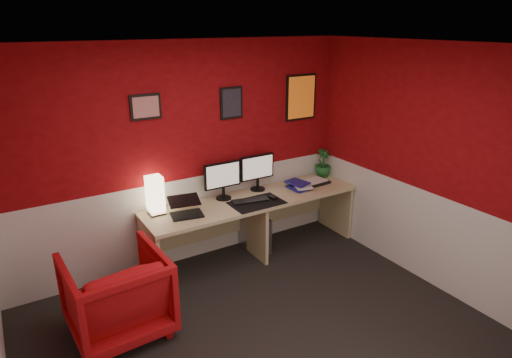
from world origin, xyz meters
name	(u,v)px	position (x,y,z in m)	size (l,w,h in m)	color
ground	(269,342)	(0.00, 0.00, 0.00)	(4.00, 3.50, 0.01)	black
ceiling	(273,47)	(0.00, 0.00, 2.50)	(4.00, 3.50, 0.01)	white
wall_back	(184,157)	(0.00, 1.75, 1.25)	(4.00, 0.01, 2.50)	maroon
wall_front	(476,344)	(0.00, -1.75, 1.25)	(4.00, 0.01, 2.50)	maroon
wall_right	(437,170)	(2.00, 0.00, 1.25)	(0.01, 3.50, 2.50)	maroon
wainscot_back	(188,219)	(0.00, 1.75, 0.50)	(4.00, 0.01, 1.00)	silver
wainscot_right	(427,237)	(2.00, 0.00, 0.50)	(0.01, 3.50, 1.00)	silver
desk	(254,227)	(0.69, 1.41, 0.36)	(2.60, 0.65, 0.73)	tan
shoji_lamp	(155,196)	(-0.41, 1.59, 0.93)	(0.16, 0.16, 0.40)	#FFE5B2
laptop	(186,206)	(-0.16, 1.37, 0.84)	(0.33, 0.23, 0.22)	black
monitor_left	(223,175)	(0.39, 1.59, 1.02)	(0.45, 0.06, 0.58)	black
monitor_right	(258,167)	(0.88, 1.63, 1.02)	(0.45, 0.06, 0.58)	black
desk_mat	(257,203)	(0.65, 1.27, 0.73)	(0.60, 0.38, 0.01)	black
keyboard	(250,200)	(0.61, 1.35, 0.74)	(0.42, 0.14, 0.02)	black
mouse	(273,198)	(0.87, 1.27, 0.75)	(0.06, 0.10, 0.03)	black
book_bottom	(291,190)	(1.21, 1.38, 0.74)	(0.19, 0.26, 0.02)	navy
book_middle	(294,186)	(1.27, 1.41, 0.77)	(0.20, 0.28, 0.02)	silver
book_top	(292,185)	(1.24, 1.41, 0.79)	(0.20, 0.27, 0.03)	navy
zen_tray	(314,182)	(1.61, 1.44, 0.74)	(0.35, 0.25, 0.03)	black
potted_plant	(323,163)	(1.87, 1.60, 0.91)	(0.21, 0.21, 0.37)	#19591E
pc_tower	(255,232)	(0.77, 1.52, 0.23)	(0.20, 0.45, 0.45)	#99999E
armchair	(117,294)	(-1.07, 0.84, 0.39)	(0.82, 0.85, 0.77)	#B6080B
art_left	(146,107)	(-0.39, 1.74, 1.85)	(0.32, 0.02, 0.26)	red
art_center	(231,103)	(0.60, 1.74, 1.80)	(0.28, 0.02, 0.36)	black
art_right	(301,97)	(1.58, 1.74, 1.78)	(0.44, 0.02, 0.56)	orange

